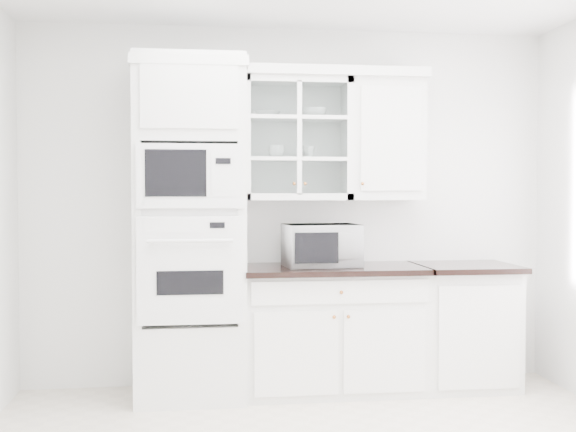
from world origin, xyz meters
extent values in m
cube|color=white|center=(0.00, 1.74, 1.35)|extent=(4.00, 0.02, 2.70)
cube|color=white|center=(-0.75, 1.43, 1.20)|extent=(0.76, 0.65, 2.40)
cube|color=white|center=(-0.75, 1.09, 0.94)|extent=(0.70, 0.03, 0.72)
cube|color=black|center=(-0.75, 1.07, 0.86)|extent=(0.44, 0.01, 0.16)
cube|color=white|center=(-0.75, 1.09, 1.56)|extent=(0.70, 0.03, 0.43)
cube|color=black|center=(-0.84, 1.07, 1.58)|extent=(0.40, 0.01, 0.31)
cube|color=white|center=(0.28, 1.45, 0.44)|extent=(1.30, 0.60, 0.88)
cube|color=black|center=(0.28, 1.42, 0.90)|extent=(1.32, 0.67, 0.04)
cube|color=white|center=(1.28, 1.45, 0.44)|extent=(0.70, 0.60, 0.88)
cube|color=black|center=(1.28, 1.42, 0.90)|extent=(0.72, 0.67, 0.04)
cube|color=white|center=(0.03, 1.58, 1.85)|extent=(0.80, 0.33, 0.90)
cube|color=white|center=(0.03, 1.58, 1.70)|extent=(0.74, 0.29, 0.02)
cube|color=white|center=(0.03, 1.58, 2.00)|extent=(0.74, 0.29, 0.02)
cube|color=white|center=(0.71, 1.58, 1.85)|extent=(0.55, 0.33, 0.90)
cube|color=white|center=(-0.07, 1.56, 2.33)|extent=(2.14, 0.38, 0.07)
imported|color=white|center=(0.19, 1.43, 1.07)|extent=(0.56, 0.48, 0.31)
imported|color=white|center=(-0.18, 1.58, 2.03)|extent=(0.24, 0.24, 0.05)
imported|color=white|center=(0.15, 1.58, 2.04)|extent=(0.28, 0.28, 0.07)
imported|color=white|center=(-0.12, 1.57, 1.76)|extent=(0.12, 0.12, 0.09)
imported|color=white|center=(0.12, 1.57, 1.76)|extent=(0.12, 0.12, 0.09)
camera|label=1|loc=(-0.71, -3.72, 1.47)|focal=45.00mm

